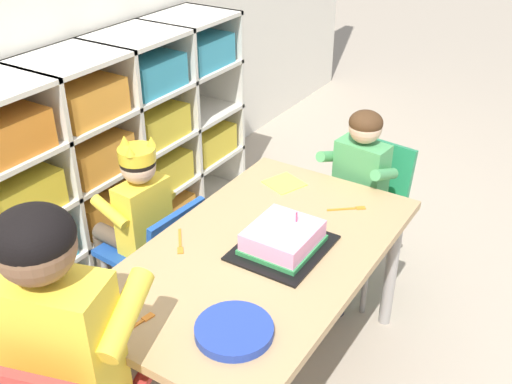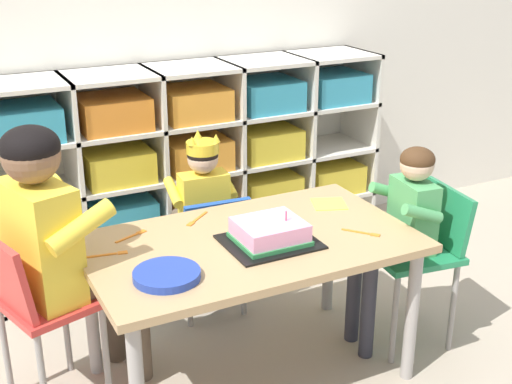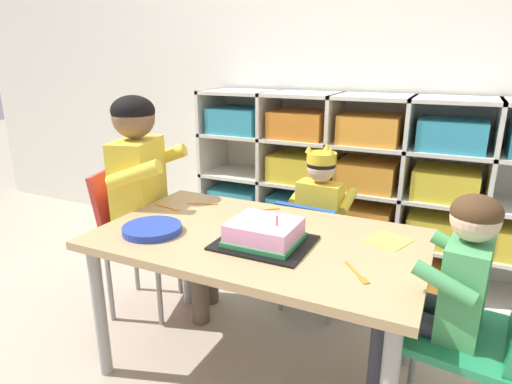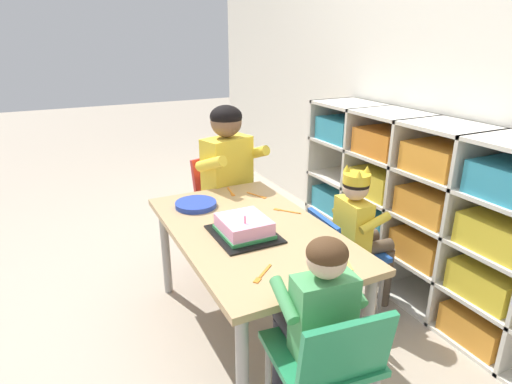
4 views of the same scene
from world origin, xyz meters
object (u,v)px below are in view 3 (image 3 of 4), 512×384
at_px(adult_helper_seated, 151,183).
at_px(guest_at_table_side, 445,289).
at_px(birthday_cake_on_tray, 264,234).
at_px(classroom_chair_blue, 313,243).
at_px(child_with_crown, 323,206).
at_px(fork_at_table_front_edge, 205,204).
at_px(fork_beside_plate_stack, 168,207).
at_px(fork_by_napkin, 261,210).
at_px(activity_table, 258,251).
at_px(classroom_chair_adult_side, 132,224).
at_px(paper_plate_stack, 152,229).
at_px(fork_scattered_mid_table, 357,274).
at_px(classroom_chair_guest_side, 476,337).

distance_m(adult_helper_seated, guest_at_table_side, 1.31).
bearing_deg(birthday_cake_on_tray, classroom_chair_blue, 89.82).
relative_size(child_with_crown, fork_at_table_front_edge, 6.15).
xyz_separation_m(child_with_crown, fork_beside_plate_stack, (-0.55, -0.50, 0.07)).
xyz_separation_m(child_with_crown, birthday_cake_on_tray, (-0.01, -0.67, 0.10)).
bearing_deg(fork_by_napkin, fork_beside_plate_stack, 161.31).
height_order(guest_at_table_side, fork_by_napkin, guest_at_table_side).
distance_m(classroom_chair_blue, fork_at_table_front_edge, 0.56).
height_order(activity_table, fork_beside_plate_stack, fork_beside_plate_stack).
bearing_deg(fork_at_table_front_edge, adult_helper_seated, -16.66).
bearing_deg(classroom_chair_blue, fork_beside_plate_stack, 40.88).
bearing_deg(classroom_chair_adult_side, child_with_crown, -77.55).
distance_m(adult_helper_seated, fork_at_table_front_edge, 0.28).
height_order(adult_helper_seated, birthday_cake_on_tray, adult_helper_seated).
bearing_deg(paper_plate_stack, classroom_chair_blue, 57.14).
xyz_separation_m(paper_plate_stack, fork_by_napkin, (0.26, 0.40, -0.01)).
height_order(activity_table, fork_at_table_front_edge, fork_at_table_front_edge).
distance_m(classroom_chair_blue, fork_scattered_mid_table, 0.77).
distance_m(classroom_chair_blue, classroom_chair_guest_side, 0.90).
distance_m(fork_scattered_mid_table, fork_by_napkin, 0.64).
bearing_deg(activity_table, guest_at_table_side, -4.92).
xyz_separation_m(adult_helper_seated, classroom_chair_guest_side, (1.38, -0.26, -0.23)).
height_order(child_with_crown, guest_at_table_side, guest_at_table_side).
height_order(activity_table, adult_helper_seated, adult_helper_seated).
bearing_deg(birthday_cake_on_tray, classroom_chair_guest_side, -0.85).
height_order(fork_at_table_front_edge, fork_by_napkin, same).
distance_m(birthday_cake_on_tray, fork_beside_plate_stack, 0.56).
xyz_separation_m(fork_at_table_front_edge, fork_beside_plate_stack, (-0.12, -0.11, 0.00)).
height_order(classroom_chair_blue, adult_helper_seated, adult_helper_seated).
height_order(classroom_chair_adult_side, birthday_cake_on_tray, classroom_chair_adult_side).
relative_size(classroom_chair_adult_side, fork_by_napkin, 5.78).
xyz_separation_m(classroom_chair_blue, paper_plate_stack, (-0.42, -0.65, 0.24)).
xyz_separation_m(activity_table, fork_by_napkin, (-0.11, 0.25, 0.07)).
distance_m(child_with_crown, guest_at_table_side, 0.89).
bearing_deg(activity_table, classroom_chair_guest_side, -5.18).
relative_size(adult_helper_seated, fork_scattered_mid_table, 8.62).
xyz_separation_m(classroom_chair_adult_side, fork_scattered_mid_table, (1.15, -0.30, 0.14)).
height_order(activity_table, classroom_chair_guest_side, classroom_chair_guest_side).
distance_m(activity_table, guest_at_table_side, 0.64).
height_order(classroom_chair_guest_side, birthday_cake_on_tray, birthday_cake_on_tray).
relative_size(birthday_cake_on_tray, fork_beside_plate_stack, 2.29).
bearing_deg(paper_plate_stack, activity_table, 21.41).
bearing_deg(classroom_chair_blue, activity_table, 88.36).
bearing_deg(fork_by_napkin, classroom_chair_guest_side, -60.24).
relative_size(activity_table, paper_plate_stack, 5.42).
bearing_deg(fork_at_table_front_edge, child_with_crown, -160.68).
bearing_deg(classroom_chair_adult_side, classroom_chair_guest_side, -115.48).
bearing_deg(activity_table, fork_scattered_mid_table, -19.48).
height_order(birthday_cake_on_tray, fork_beside_plate_stack, birthday_cake_on_tray).
distance_m(activity_table, birthday_cake_on_tray, 0.13).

